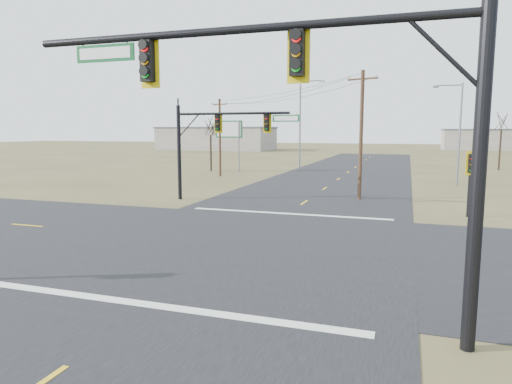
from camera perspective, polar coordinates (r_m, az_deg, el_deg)
ground at (r=19.97m, az=-1.39°, el=-6.49°), size 320.00×320.00×0.00m
road_ew at (r=19.97m, az=-1.39°, el=-6.47°), size 160.00×14.00×0.02m
road_ns at (r=19.97m, az=-1.39°, el=-6.46°), size 14.00×160.00×0.02m
stop_bar_near at (r=13.47m, az=-12.56°, el=-13.66°), size 12.00×0.40×0.01m
stop_bar_far at (r=26.98m, az=4.01°, el=-2.71°), size 12.00×0.40×0.01m
mast_arm_near at (r=10.94m, az=7.64°, el=11.95°), size 11.45×0.43×7.91m
mast_arm_far at (r=31.52m, az=-4.62°, el=7.51°), size 8.83×0.49×6.63m
pedestal_signal_ne at (r=28.26m, az=25.27°, el=2.72°), size 0.60×0.51×3.78m
utility_pole_near at (r=33.19m, az=13.01°, el=7.19°), size 2.13×0.82×9.05m
utility_pole_far at (r=49.20m, az=-4.54°, el=7.01°), size 1.90×0.90×8.23m
highway_sign at (r=54.59m, az=-3.37°, el=7.05°), size 3.23×0.38×6.07m
streetlight_a at (r=44.44m, az=23.88°, el=7.28°), size 2.53×0.34×9.04m
streetlight_c at (r=57.94m, az=5.76°, el=9.01°), size 3.12×0.39×11.15m
bare_tree_a at (r=55.72m, az=-5.71°, el=8.22°), size 3.65×3.65×6.88m
bare_tree_b at (r=63.51m, az=-5.69°, el=7.94°), size 2.87×2.87×6.51m
bare_tree_d at (r=64.17m, az=28.39°, el=7.83°), size 3.66×3.66×7.54m
warehouse_left at (r=117.83m, az=-4.92°, el=6.62°), size 28.00×14.00×5.50m
warehouse_mid at (r=129.55m, az=26.72°, el=5.82°), size 20.00×12.00×5.00m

